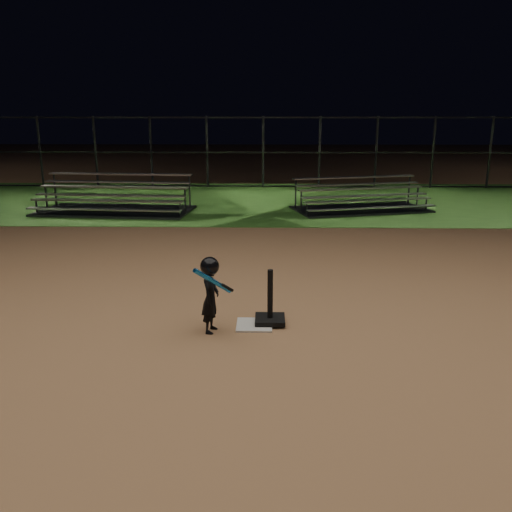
{
  "coord_description": "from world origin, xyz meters",
  "views": [
    {
      "loc": [
        0.16,
        -6.34,
        2.62
      ],
      "look_at": [
        0.0,
        1.0,
        0.65
      ],
      "focal_mm": 37.6,
      "sensor_mm": 36.0,
      "label": 1
    }
  ],
  "objects": [
    {
      "name": "home_plate",
      "position": [
        0.0,
        0.0,
        0.01
      ],
      "size": [
        0.45,
        0.45,
        0.02
      ],
      "primitive_type": "cube",
      "color": "beige",
      "rests_on": "ground"
    },
    {
      "name": "batting_tee",
      "position": [
        0.2,
        0.08,
        0.15
      ],
      "size": [
        0.38,
        0.38,
        0.69
      ],
      "color": "black",
      "rests_on": "home_plate"
    },
    {
      "name": "bleacher_left",
      "position": [
        -3.97,
        7.91,
        0.2
      ],
      "size": [
        4.2,
        2.31,
        0.99
      ],
      "rotation": [
        0.0,
        0.0,
        -0.09
      ],
      "color": "#ADADB2",
      "rests_on": "ground"
    },
    {
      "name": "child_batter",
      "position": [
        -0.53,
        -0.19,
        0.51
      ],
      "size": [
        0.45,
        0.54,
        0.95
      ],
      "rotation": [
        0.0,
        0.0,
        1.38
      ],
      "color": "black",
      "rests_on": "ground"
    },
    {
      "name": "grass_strip",
      "position": [
        0.0,
        10.0,
        0.01
      ],
      "size": [
        60.0,
        8.0,
        0.01
      ],
      "primitive_type": "cube",
      "color": "#2D5F1E",
      "rests_on": "ground"
    },
    {
      "name": "backstop_fence",
      "position": [
        0.0,
        13.0,
        1.25
      ],
      "size": [
        20.08,
        0.08,
        2.5
      ],
      "color": "#38383D",
      "rests_on": "ground"
    },
    {
      "name": "bleacher_right",
      "position": [
        2.74,
        8.32,
        0.18
      ],
      "size": [
        3.91,
        2.6,
        0.88
      ],
      "rotation": [
        0.0,
        0.0,
        0.26
      ],
      "color": "silver",
      "rests_on": "ground"
    },
    {
      "name": "ground",
      "position": [
        0.0,
        0.0,
        0.0
      ],
      "size": [
        80.0,
        80.0,
        0.0
      ],
      "primitive_type": "plane",
      "color": "#A5734B",
      "rests_on": "ground"
    }
  ]
}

